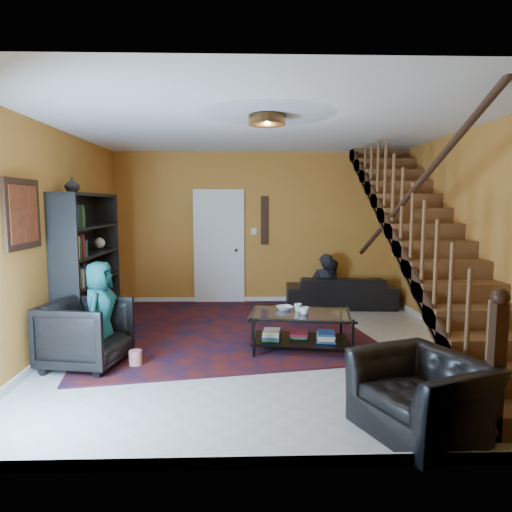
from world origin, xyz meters
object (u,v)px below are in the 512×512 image
Objects in this scene: bookshelf at (89,268)px; armchair_left at (86,334)px; coffee_table at (300,328)px; sofa at (340,291)px; armchair_right at (421,395)px.

armchair_left is (0.35, -1.25, -0.58)m from bookshelf.
armchair_left is at bearing -167.59° from coffee_table.
sofa reaches higher than coffee_table.
coffee_table is at bearing 174.83° from armchair_right.
sofa is 4.62m from armchair_left.
armchair_left is 3.61m from armchair_right.
bookshelf is 1.42m from armchair_left.
armchair_right reaches higher than coffee_table.
armchair_right is 0.71× the size of coffee_table.
sofa is at bearing -39.50° from armchair_left.
bookshelf is 3.04m from coffee_table.
bookshelf reaches higher than sofa.
coffee_table is (2.52, 0.55, -0.11)m from armchair_left.
bookshelf is 1.47× the size of coffee_table.
coffee_table is (2.87, -0.70, -0.69)m from bookshelf.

